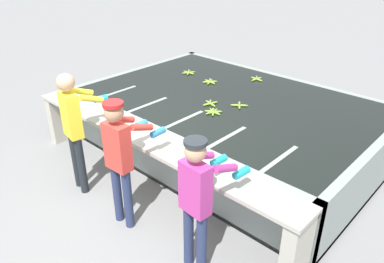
{
  "coord_description": "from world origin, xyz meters",
  "views": [
    {
      "loc": [
        3.44,
        -2.55,
        3.24
      ],
      "look_at": [
        0.0,
        1.14,
        0.62
      ],
      "focal_mm": 35.0,
      "sensor_mm": 36.0,
      "label": 1
    }
  ],
  "objects_px": {
    "banana_bunch_floating_2": "(213,112)",
    "knife_0": "(70,104)",
    "banana_bunch_floating_3": "(210,103)",
    "banana_bunch_floating_5": "(210,82)",
    "worker_2": "(198,195)",
    "banana_bunch_floating_0": "(257,79)",
    "banana_bunch_floating_1": "(189,73)",
    "worker_0": "(74,122)",
    "banana_bunch_floating_4": "(239,105)",
    "worker_1": "(120,153)"
  },
  "relations": [
    {
      "from": "banana_bunch_floating_5",
      "to": "banana_bunch_floating_3",
      "type": "bearing_deg",
      "value": -48.99
    },
    {
      "from": "worker_0",
      "to": "worker_1",
      "type": "height_order",
      "value": "worker_0"
    },
    {
      "from": "banana_bunch_floating_2",
      "to": "banana_bunch_floating_5",
      "type": "bearing_deg",
      "value": 132.71
    },
    {
      "from": "banana_bunch_floating_3",
      "to": "banana_bunch_floating_5",
      "type": "height_order",
      "value": "same"
    },
    {
      "from": "banana_bunch_floating_1",
      "to": "banana_bunch_floating_3",
      "type": "height_order",
      "value": "same"
    },
    {
      "from": "worker_1",
      "to": "banana_bunch_floating_2",
      "type": "bearing_deg",
      "value": 93.4
    },
    {
      "from": "knife_0",
      "to": "banana_bunch_floating_3",
      "type": "bearing_deg",
      "value": 42.85
    },
    {
      "from": "banana_bunch_floating_5",
      "to": "knife_0",
      "type": "bearing_deg",
      "value": -113.06
    },
    {
      "from": "worker_2",
      "to": "banana_bunch_floating_5",
      "type": "height_order",
      "value": "worker_2"
    },
    {
      "from": "worker_1",
      "to": "banana_bunch_floating_4",
      "type": "relative_size",
      "value": 6.85
    },
    {
      "from": "banana_bunch_floating_2",
      "to": "banana_bunch_floating_5",
      "type": "height_order",
      "value": "same"
    },
    {
      "from": "knife_0",
      "to": "banana_bunch_floating_0",
      "type": "bearing_deg",
      "value": 63.18
    },
    {
      "from": "worker_2",
      "to": "knife_0",
      "type": "height_order",
      "value": "worker_2"
    },
    {
      "from": "worker_0",
      "to": "banana_bunch_floating_3",
      "type": "xyz_separation_m",
      "value": [
        0.69,
        1.99,
        -0.15
      ]
    },
    {
      "from": "worker_2",
      "to": "banana_bunch_floating_3",
      "type": "distance_m",
      "value": 2.47
    },
    {
      "from": "worker_0",
      "to": "knife_0",
      "type": "bearing_deg",
      "value": 153.34
    },
    {
      "from": "banana_bunch_floating_2",
      "to": "knife_0",
      "type": "relative_size",
      "value": 0.82
    },
    {
      "from": "banana_bunch_floating_4",
      "to": "banana_bunch_floating_5",
      "type": "relative_size",
      "value": 0.86
    },
    {
      "from": "banana_bunch_floating_4",
      "to": "worker_2",
      "type": "bearing_deg",
      "value": -63.03
    },
    {
      "from": "banana_bunch_floating_4",
      "to": "knife_0",
      "type": "relative_size",
      "value": 0.71
    },
    {
      "from": "worker_1",
      "to": "banana_bunch_floating_2",
      "type": "xyz_separation_m",
      "value": [
        -0.11,
        1.81,
        -0.11
      ]
    },
    {
      "from": "banana_bunch_floating_0",
      "to": "banana_bunch_floating_1",
      "type": "xyz_separation_m",
      "value": [
        -1.18,
        -0.59,
        -0.0
      ]
    },
    {
      "from": "worker_0",
      "to": "banana_bunch_floating_5",
      "type": "distance_m",
      "value": 2.76
    },
    {
      "from": "banana_bunch_floating_2",
      "to": "banana_bunch_floating_5",
      "type": "distance_m",
      "value": 1.34
    },
    {
      "from": "banana_bunch_floating_2",
      "to": "banana_bunch_floating_4",
      "type": "distance_m",
      "value": 0.49
    },
    {
      "from": "banana_bunch_floating_0",
      "to": "banana_bunch_floating_3",
      "type": "height_order",
      "value": "same"
    },
    {
      "from": "banana_bunch_floating_0",
      "to": "knife_0",
      "type": "distance_m",
      "value": 3.35
    },
    {
      "from": "worker_0",
      "to": "knife_0",
      "type": "relative_size",
      "value": 5.07
    },
    {
      "from": "banana_bunch_floating_1",
      "to": "banana_bunch_floating_5",
      "type": "height_order",
      "value": "same"
    },
    {
      "from": "banana_bunch_floating_5",
      "to": "banana_bunch_floating_1",
      "type": "bearing_deg",
      "value": 169.73
    },
    {
      "from": "banana_bunch_floating_2",
      "to": "banana_bunch_floating_4",
      "type": "relative_size",
      "value": 1.16
    },
    {
      "from": "worker_1",
      "to": "worker_2",
      "type": "bearing_deg",
      "value": 3.39
    },
    {
      "from": "banana_bunch_floating_0",
      "to": "banana_bunch_floating_3",
      "type": "xyz_separation_m",
      "value": [
        0.13,
        -1.47,
        0.0
      ]
    },
    {
      "from": "worker_1",
      "to": "banana_bunch_floating_2",
      "type": "height_order",
      "value": "worker_1"
    },
    {
      "from": "worker_2",
      "to": "banana_bunch_floating_1",
      "type": "bearing_deg",
      "value": 134.74
    },
    {
      "from": "worker_1",
      "to": "banana_bunch_floating_5",
      "type": "bearing_deg",
      "value": 109.95
    },
    {
      "from": "worker_0",
      "to": "banana_bunch_floating_2",
      "type": "xyz_separation_m",
      "value": [
        0.93,
        1.78,
        -0.15
      ]
    },
    {
      "from": "banana_bunch_floating_1",
      "to": "knife_0",
      "type": "relative_size",
      "value": 0.82
    },
    {
      "from": "banana_bunch_floating_0",
      "to": "banana_bunch_floating_5",
      "type": "xyz_separation_m",
      "value": [
        -0.54,
        -0.71,
        -0.0
      ]
    },
    {
      "from": "worker_1",
      "to": "banana_bunch_floating_5",
      "type": "relative_size",
      "value": 5.89
    },
    {
      "from": "worker_1",
      "to": "banana_bunch_floating_1",
      "type": "distance_m",
      "value": 3.35
    },
    {
      "from": "worker_2",
      "to": "banana_bunch_floating_2",
      "type": "distance_m",
      "value": 2.15
    },
    {
      "from": "banana_bunch_floating_2",
      "to": "banana_bunch_floating_0",
      "type": "bearing_deg",
      "value": 102.25
    },
    {
      "from": "worker_0",
      "to": "banana_bunch_floating_4",
      "type": "relative_size",
      "value": 7.16
    },
    {
      "from": "worker_0",
      "to": "banana_bunch_floating_0",
      "type": "bearing_deg",
      "value": 80.81
    },
    {
      "from": "worker_0",
      "to": "banana_bunch_floating_4",
      "type": "bearing_deg",
      "value": 64.66
    },
    {
      "from": "banana_bunch_floating_5",
      "to": "worker_2",
      "type": "bearing_deg",
      "value": -51.44
    },
    {
      "from": "worker_0",
      "to": "banana_bunch_floating_1",
      "type": "relative_size",
      "value": 6.19
    },
    {
      "from": "banana_bunch_floating_2",
      "to": "banana_bunch_floating_3",
      "type": "relative_size",
      "value": 1.01
    },
    {
      "from": "worker_2",
      "to": "banana_bunch_floating_5",
      "type": "relative_size",
      "value": 5.67
    }
  ]
}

